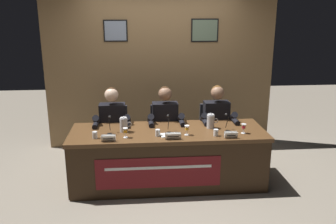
{
  "coord_description": "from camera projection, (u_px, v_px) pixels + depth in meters",
  "views": [
    {
      "loc": [
        -0.37,
        -4.38,
        2.25
      ],
      "look_at": [
        0.0,
        0.0,
        0.98
      ],
      "focal_mm": 38.28,
      "sensor_mm": 36.0,
      "label": 1
    }
  ],
  "objects": [
    {
      "name": "wall_back_panelled",
      "position": [
        161.0,
        69.0,
        5.88
      ],
      "size": [
        3.73,
        0.14,
        2.6
      ],
      "color": "#937047",
      "rests_on": "ground_plane"
    },
    {
      "name": "nameplate_right",
      "position": [
        231.0,
        135.0,
        4.36
      ],
      "size": [
        0.16,
        0.06,
        0.08
      ],
      "color": "white",
      "rests_on": "conference_table"
    },
    {
      "name": "water_cup_center",
      "position": [
        158.0,
        133.0,
        4.43
      ],
      "size": [
        0.06,
        0.06,
        0.08
      ],
      "color": "silver",
      "rests_on": "conference_table"
    },
    {
      "name": "water_cup_left",
      "position": [
        95.0,
        135.0,
        4.35
      ],
      "size": [
        0.06,
        0.06,
        0.08
      ],
      "color": "silver",
      "rests_on": "conference_table"
    },
    {
      "name": "nameplate_center",
      "position": [
        173.0,
        136.0,
        4.32
      ],
      "size": [
        0.19,
        0.06,
        0.08
      ],
      "color": "white",
      "rests_on": "conference_table"
    },
    {
      "name": "chair_right",
      "position": [
        214.0,
        135.0,
        5.37
      ],
      "size": [
        0.44,
        0.44,
        0.89
      ],
      "color": "black",
      "rests_on": "ground_plane"
    },
    {
      "name": "chair_left",
      "position": [
        114.0,
        138.0,
        5.25
      ],
      "size": [
        0.44,
        0.44,
        0.89
      ],
      "color": "black",
      "rests_on": "ground_plane"
    },
    {
      "name": "microphone_right",
      "position": [
        227.0,
        126.0,
        4.59
      ],
      "size": [
        0.06,
        0.17,
        0.22
      ],
      "color": "black",
      "rests_on": "conference_table"
    },
    {
      "name": "panelist_center",
      "position": [
        166.0,
        123.0,
        5.04
      ],
      "size": [
        0.51,
        0.48,
        1.21
      ],
      "color": "black",
      "rests_on": "ground_plane"
    },
    {
      "name": "juice_glass_right",
      "position": [
        244.0,
        127.0,
        4.51
      ],
      "size": [
        0.06,
        0.06,
        0.12
      ],
      "color": "white",
      "rests_on": "conference_table"
    },
    {
      "name": "microphone_center",
      "position": [
        169.0,
        127.0,
        4.53
      ],
      "size": [
        0.06,
        0.17,
        0.22
      ],
      "color": "black",
      "rests_on": "conference_table"
    },
    {
      "name": "juice_glass_center",
      "position": [
        187.0,
        128.0,
        4.45
      ],
      "size": [
        0.06,
        0.06,
        0.12
      ],
      "color": "white",
      "rests_on": "conference_table"
    },
    {
      "name": "water_cup_right",
      "position": [
        216.0,
        133.0,
        4.43
      ],
      "size": [
        0.06,
        0.06,
        0.08
      ],
      "color": "silver",
      "rests_on": "conference_table"
    },
    {
      "name": "ground_plane",
      "position": [
        168.0,
        182.0,
        4.84
      ],
      "size": [
        12.0,
        12.0,
        0.0
      ],
      "primitive_type": "plane",
      "color": "gray"
    },
    {
      "name": "panelist_left",
      "position": [
        112.0,
        124.0,
        4.98
      ],
      "size": [
        0.51,
        0.48,
        1.21
      ],
      "color": "black",
      "rests_on": "ground_plane"
    },
    {
      "name": "conference_table",
      "position": [
        168.0,
        151.0,
        4.6
      ],
      "size": [
        2.53,
        0.86,
        0.73
      ],
      "color": "brown",
      "rests_on": "ground_plane"
    },
    {
      "name": "water_pitcher_left_side",
      "position": [
        124.0,
        125.0,
        4.57
      ],
      "size": [
        0.15,
        0.1,
        0.21
      ],
      "color": "silver",
      "rests_on": "conference_table"
    },
    {
      "name": "juice_glass_left",
      "position": [
        125.0,
        131.0,
        4.36
      ],
      "size": [
        0.06,
        0.06,
        0.12
      ],
      "color": "white",
      "rests_on": "conference_table"
    },
    {
      "name": "chair_center",
      "position": [
        165.0,
        137.0,
        5.31
      ],
      "size": [
        0.44,
        0.44,
        0.89
      ],
      "color": "black",
      "rests_on": "ground_plane"
    },
    {
      "name": "microphone_left",
      "position": [
        110.0,
        128.0,
        4.49
      ],
      "size": [
        0.06,
        0.17,
        0.22
      ],
      "color": "black",
      "rests_on": "conference_table"
    },
    {
      "name": "nameplate_left",
      "position": [
        108.0,
        138.0,
        4.25
      ],
      "size": [
        0.17,
        0.06,
        0.08
      ],
      "color": "white",
      "rests_on": "conference_table"
    },
    {
      "name": "document_stack_center",
      "position": [
        169.0,
        135.0,
        4.45
      ],
      "size": [
        0.23,
        0.19,
        0.01
      ],
      "color": "white",
      "rests_on": "conference_table"
    },
    {
      "name": "panelist_right",
      "position": [
        217.0,
        122.0,
        5.1
      ],
      "size": [
        0.51,
        0.48,
        1.21
      ],
      "color": "black",
      "rests_on": "ground_plane"
    },
    {
      "name": "water_pitcher_right_side",
      "position": [
        211.0,
        121.0,
        4.71
      ],
      "size": [
        0.15,
        0.1,
        0.21
      ],
      "color": "silver",
      "rests_on": "conference_table"
    }
  ]
}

